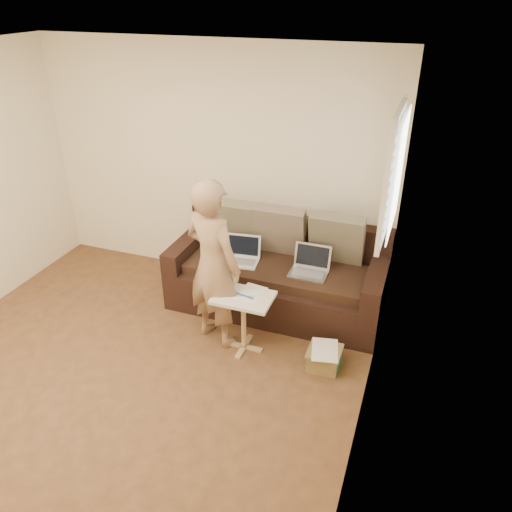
% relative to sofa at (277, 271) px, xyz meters
% --- Properties ---
extents(floor, '(4.50, 4.50, 0.00)m').
position_rel_sofa_xyz_m(floor, '(-0.90, -1.77, -0.42)').
color(floor, '#4D321C').
rests_on(floor, ground).
extents(ceiling, '(4.50, 4.50, 0.00)m').
position_rel_sofa_xyz_m(ceiling, '(-0.90, -1.77, 2.18)').
color(ceiling, white).
rests_on(ceiling, wall_back).
extents(wall_back, '(4.00, 0.00, 4.00)m').
position_rel_sofa_xyz_m(wall_back, '(-0.90, 0.48, 0.87)').
color(wall_back, beige).
rests_on(wall_back, ground).
extents(wall_right, '(0.00, 4.50, 4.50)m').
position_rel_sofa_xyz_m(wall_right, '(1.10, -1.77, 0.87)').
color(wall_right, beige).
rests_on(wall_right, ground).
extents(window_blinds, '(0.12, 0.88, 1.08)m').
position_rel_sofa_xyz_m(window_blinds, '(1.05, -0.27, 1.28)').
color(window_blinds, white).
rests_on(window_blinds, wall_right).
extents(sofa, '(2.20, 0.95, 0.85)m').
position_rel_sofa_xyz_m(sofa, '(0.00, 0.00, 0.00)').
color(sofa, black).
rests_on(sofa, ground).
extents(pillow_left, '(0.55, 0.29, 0.57)m').
position_rel_sofa_xyz_m(pillow_left, '(-0.60, 0.22, 0.37)').
color(pillow_left, '#6F6351').
rests_on(pillow_left, sofa).
extents(pillow_mid, '(0.55, 0.27, 0.57)m').
position_rel_sofa_xyz_m(pillow_mid, '(-0.05, 0.22, 0.37)').
color(pillow_mid, '#6C5D4D').
rests_on(pillow_mid, sofa).
extents(pillow_right, '(0.55, 0.28, 0.57)m').
position_rel_sofa_xyz_m(pillow_right, '(0.55, 0.23, 0.37)').
color(pillow_right, '#6F6351').
rests_on(pillow_right, sofa).
extents(laptop_silver, '(0.37, 0.27, 0.25)m').
position_rel_sofa_xyz_m(laptop_silver, '(0.35, -0.12, 0.10)').
color(laptop_silver, '#B7BABC').
rests_on(laptop_silver, sofa).
extents(laptop_white, '(0.39, 0.30, 0.26)m').
position_rel_sofa_xyz_m(laptop_white, '(-0.36, -0.12, 0.10)').
color(laptop_white, white).
rests_on(laptop_white, sofa).
extents(person, '(0.70, 0.58, 1.64)m').
position_rel_sofa_xyz_m(person, '(-0.39, -0.73, 0.40)').
color(person, '#9D7A55').
rests_on(person, ground).
extents(side_table, '(0.53, 0.37, 0.59)m').
position_rel_sofa_xyz_m(side_table, '(-0.07, -0.78, -0.13)').
color(side_table, silver).
rests_on(side_table, ground).
extents(drinking_glass, '(0.07, 0.07, 0.12)m').
position_rel_sofa_xyz_m(drinking_glass, '(-0.23, -0.68, 0.22)').
color(drinking_glass, silver).
rests_on(drinking_glass, side_table).
extents(scissors, '(0.20, 0.15, 0.02)m').
position_rel_sofa_xyz_m(scissors, '(-0.06, -0.79, 0.17)').
color(scissors, silver).
rests_on(scissors, side_table).
extents(paper_on_table, '(0.25, 0.33, 0.00)m').
position_rel_sofa_xyz_m(paper_on_table, '(-0.03, -0.72, 0.16)').
color(paper_on_table, white).
rests_on(paper_on_table, side_table).
extents(striped_box, '(0.30, 0.30, 0.19)m').
position_rel_sofa_xyz_m(striped_box, '(0.70, -0.78, -0.33)').
color(striped_box, orange).
rests_on(striped_box, ground).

